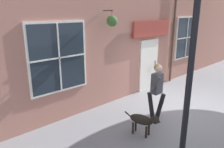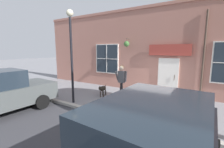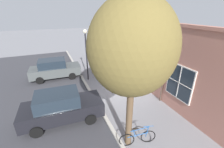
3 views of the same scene
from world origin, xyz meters
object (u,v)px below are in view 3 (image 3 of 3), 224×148
street_tree_by_curb (133,51)px  parked_car_mid_block (61,107)px  pedestrian_walking (115,72)px  street_lamp (86,48)px  dog_on_leash (107,75)px  leaning_bicycle (138,137)px  parked_car_nearest_curb (55,69)px

street_tree_by_curb → parked_car_mid_block: bearing=-45.8°
pedestrian_walking → street_lamp: bearing=-42.4°
pedestrian_walking → dog_on_leash: pedestrian_walking is taller
leaning_bicycle → street_lamp: (0.29, -7.79, 2.51)m
pedestrian_walking → parked_car_mid_block: 5.45m
dog_on_leash → parked_car_nearest_curb: 4.71m
dog_on_leash → street_tree_by_curb: (1.53, 6.75, 3.94)m
leaning_bicycle → parked_car_mid_block: 4.31m
dog_on_leash → parked_car_mid_block: 5.82m
pedestrian_walking → parked_car_nearest_curb: pedestrian_walking is taller
parked_car_nearest_curb → dog_on_leash: bearing=152.1°
leaning_bicycle → parked_car_mid_block: parked_car_mid_block is taller
dog_on_leash → parked_car_mid_block: parked_car_mid_block is taller
dog_on_leash → parked_car_nearest_curb: size_ratio=0.24×
parked_car_mid_block → dog_on_leash: bearing=-136.3°
dog_on_leash → parked_car_nearest_curb: bearing=-27.9°
street_tree_by_curb → parked_car_nearest_curb: street_tree_by_curb is taller
dog_on_leash → leaning_bicycle: 7.20m
pedestrian_walking → street_lamp: (1.85, -1.69, 1.82)m
street_tree_by_curb → leaning_bicycle: street_tree_by_curb is taller
dog_on_leash → parked_car_nearest_curb: (4.15, -2.20, 0.44)m
street_tree_by_curb → street_lamp: 7.59m
leaning_bicycle → parked_car_mid_block: (2.98, -3.08, 0.50)m
pedestrian_walking → dog_on_leash: (0.34, -0.99, -0.62)m
parked_car_nearest_curb → street_lamp: (-2.64, 1.50, 2.00)m
leaning_bicycle → street_tree_by_curb: bearing=-47.9°
leaning_bicycle → street_lamp: street_lamp is taller
street_lamp → dog_on_leash: bearing=155.3°
dog_on_leash → parked_car_mid_block: bearing=43.7°
street_lamp → pedestrian_walking: bearing=137.6°
pedestrian_walking → dog_on_leash: 1.22m
pedestrian_walking → street_lamp: 3.10m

